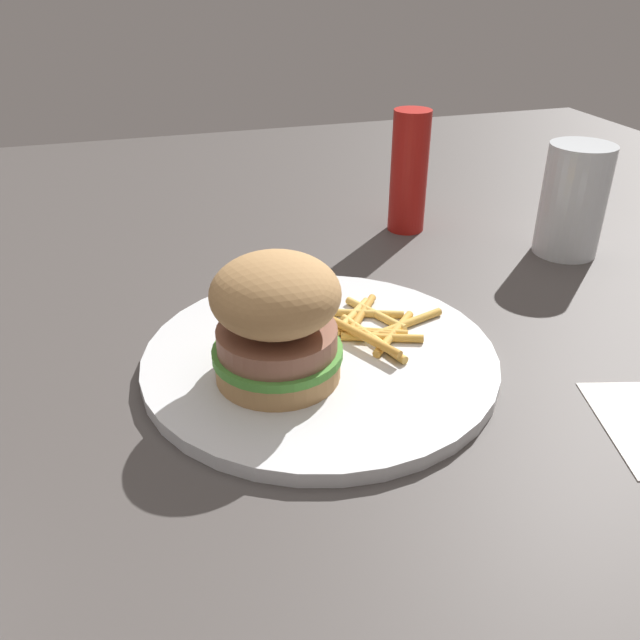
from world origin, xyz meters
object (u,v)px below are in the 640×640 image
at_px(plate, 320,358).
at_px(ketchup_bottle, 409,172).
at_px(fries_pile, 372,327).
at_px(sandwich, 276,319).
at_px(drink_glass, 572,206).

bearing_deg(plate, ketchup_bottle, -36.07).
relative_size(fries_pile, ketchup_bottle, 0.84).
relative_size(sandwich, ketchup_bottle, 0.70).
distance_m(plate, sandwich, 0.07).
bearing_deg(fries_pile, drink_glass, -66.40).
xyz_separation_m(plate, sandwich, (-0.02, 0.04, 0.06)).
distance_m(plate, ketchup_bottle, 0.33).
bearing_deg(ketchup_bottle, drink_glass, -129.26).
distance_m(fries_pile, ketchup_bottle, 0.28).
distance_m(sandwich, ketchup_bottle, 0.36).
height_order(fries_pile, drink_glass, drink_glass).
bearing_deg(sandwich, ketchup_bottle, -39.18).
xyz_separation_m(fries_pile, ketchup_bottle, (0.24, -0.14, 0.06)).
distance_m(sandwich, fries_pile, 0.11).
height_order(sandwich, fries_pile, sandwich).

